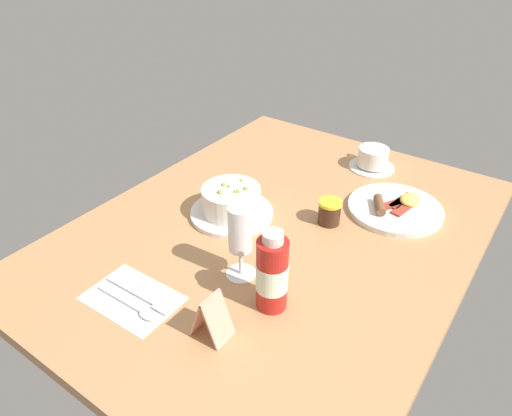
{
  "coord_description": "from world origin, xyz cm",
  "views": [
    {
      "loc": [
        76.07,
        47.76,
        64.5
      ],
      "look_at": [
        1.85,
        -4.85,
        4.83
      ],
      "focal_mm": 32.88,
      "sensor_mm": 36.0,
      "label": 1
    }
  ],
  "objects_px": {
    "cutlery_setting": "(134,299)",
    "coffee_cup": "(373,158)",
    "porridge_bowl": "(231,202)",
    "menu_card": "(211,316)",
    "wine_glass": "(240,233)",
    "breakfast_plate": "(396,208)",
    "jam_jar": "(329,212)",
    "sauce_bottle_red": "(272,274)"
  },
  "relations": [
    {
      "from": "wine_glass",
      "to": "porridge_bowl",
      "type": "bearing_deg",
      "value": -137.15
    },
    {
      "from": "coffee_cup",
      "to": "breakfast_plate",
      "type": "height_order",
      "value": "coffee_cup"
    },
    {
      "from": "breakfast_plate",
      "to": "menu_card",
      "type": "relative_size",
      "value": 2.57
    },
    {
      "from": "menu_card",
      "to": "cutlery_setting",
      "type": "bearing_deg",
      "value": -82.75
    },
    {
      "from": "porridge_bowl",
      "to": "coffee_cup",
      "type": "distance_m",
      "value": 0.46
    },
    {
      "from": "menu_card",
      "to": "wine_glass",
      "type": "bearing_deg",
      "value": -160.86
    },
    {
      "from": "sauce_bottle_red",
      "to": "wine_glass",
      "type": "bearing_deg",
      "value": -110.24
    },
    {
      "from": "coffee_cup",
      "to": "jam_jar",
      "type": "height_order",
      "value": "coffee_cup"
    },
    {
      "from": "sauce_bottle_red",
      "to": "menu_card",
      "type": "bearing_deg",
      "value": -20.48
    },
    {
      "from": "porridge_bowl",
      "to": "sauce_bottle_red",
      "type": "xyz_separation_m",
      "value": [
        0.2,
        0.25,
        0.04
      ]
    },
    {
      "from": "coffee_cup",
      "to": "wine_glass",
      "type": "height_order",
      "value": "wine_glass"
    },
    {
      "from": "porridge_bowl",
      "to": "jam_jar",
      "type": "distance_m",
      "value": 0.24
    },
    {
      "from": "wine_glass",
      "to": "breakfast_plate",
      "type": "height_order",
      "value": "wine_glass"
    },
    {
      "from": "sauce_bottle_red",
      "to": "menu_card",
      "type": "distance_m",
      "value": 0.13
    },
    {
      "from": "porridge_bowl",
      "to": "breakfast_plate",
      "type": "relative_size",
      "value": 0.87
    },
    {
      "from": "porridge_bowl",
      "to": "cutlery_setting",
      "type": "distance_m",
      "value": 0.34
    },
    {
      "from": "wine_glass",
      "to": "jam_jar",
      "type": "distance_m",
      "value": 0.29
    },
    {
      "from": "cutlery_setting",
      "to": "coffee_cup",
      "type": "xyz_separation_m",
      "value": [
        -0.77,
        0.15,
        0.03
      ]
    },
    {
      "from": "wine_glass",
      "to": "breakfast_plate",
      "type": "xyz_separation_m",
      "value": [
        -0.41,
        0.17,
        -0.09
      ]
    },
    {
      "from": "porridge_bowl",
      "to": "sauce_bottle_red",
      "type": "height_order",
      "value": "sauce_bottle_red"
    },
    {
      "from": "cutlery_setting",
      "to": "jam_jar",
      "type": "bearing_deg",
      "value": 157.83
    },
    {
      "from": "porridge_bowl",
      "to": "menu_card",
      "type": "bearing_deg",
      "value": 32.62
    },
    {
      "from": "cutlery_setting",
      "to": "sauce_bottle_red",
      "type": "height_order",
      "value": "sauce_bottle_red"
    },
    {
      "from": "porridge_bowl",
      "to": "cutlery_setting",
      "type": "xyz_separation_m",
      "value": [
        0.34,
        0.03,
        -0.03
      ]
    },
    {
      "from": "coffee_cup",
      "to": "breakfast_plate",
      "type": "relative_size",
      "value": 0.56
    },
    {
      "from": "sauce_bottle_red",
      "to": "menu_card",
      "type": "height_order",
      "value": "sauce_bottle_red"
    },
    {
      "from": "cutlery_setting",
      "to": "breakfast_plate",
      "type": "distance_m",
      "value": 0.66
    },
    {
      "from": "coffee_cup",
      "to": "sauce_bottle_red",
      "type": "height_order",
      "value": "sauce_bottle_red"
    },
    {
      "from": "porridge_bowl",
      "to": "coffee_cup",
      "type": "relative_size",
      "value": 1.56
    },
    {
      "from": "breakfast_plate",
      "to": "jam_jar",
      "type": "bearing_deg",
      "value": -38.66
    },
    {
      "from": "cutlery_setting",
      "to": "jam_jar",
      "type": "distance_m",
      "value": 0.49
    },
    {
      "from": "wine_glass",
      "to": "jam_jar",
      "type": "height_order",
      "value": "wine_glass"
    },
    {
      "from": "coffee_cup",
      "to": "sauce_bottle_red",
      "type": "relative_size",
      "value": 0.76
    },
    {
      "from": "wine_glass",
      "to": "coffee_cup",
      "type": "bearing_deg",
      "value": 177.06
    },
    {
      "from": "cutlery_setting",
      "to": "breakfast_plate",
      "type": "relative_size",
      "value": 0.79
    },
    {
      "from": "cutlery_setting",
      "to": "menu_card",
      "type": "xyz_separation_m",
      "value": [
        -0.02,
        0.18,
        0.04
      ]
    },
    {
      "from": "porridge_bowl",
      "to": "cutlery_setting",
      "type": "bearing_deg",
      "value": 4.24
    },
    {
      "from": "cutlery_setting",
      "to": "sauce_bottle_red",
      "type": "bearing_deg",
      "value": 122.7
    },
    {
      "from": "wine_glass",
      "to": "jam_jar",
      "type": "xyz_separation_m",
      "value": [
        -0.27,
        0.06,
        -0.07
      ]
    },
    {
      "from": "wine_glass",
      "to": "sauce_bottle_red",
      "type": "bearing_deg",
      "value": 69.76
    },
    {
      "from": "porridge_bowl",
      "to": "wine_glass",
      "type": "relative_size",
      "value": 1.24
    },
    {
      "from": "sauce_bottle_red",
      "to": "coffee_cup",
      "type": "bearing_deg",
      "value": -173.63
    }
  ]
}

